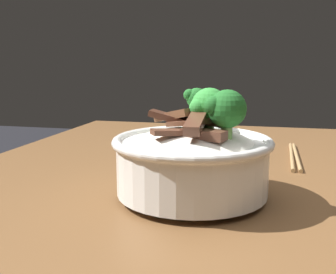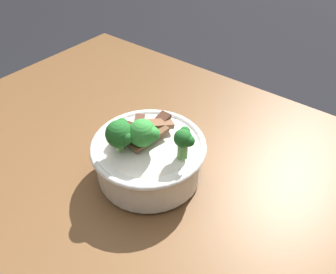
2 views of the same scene
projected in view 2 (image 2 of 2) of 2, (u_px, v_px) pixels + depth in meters
The scene contains 2 objects.
dining_table at pixel (128, 259), 0.61m from camera, with size 1.21×1.07×0.83m.
rice_bowl at pixel (148, 153), 0.58m from camera, with size 0.21×0.21×0.15m.
Camera 2 is at (0.25, -0.19, 1.29)m, focal length 33.59 mm.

